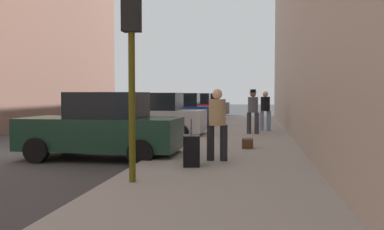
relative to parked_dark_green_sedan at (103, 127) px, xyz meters
name	(u,v)px	position (x,y,z in m)	size (l,w,h in m)	color
ground_plane	(22,154)	(-2.65, 0.54, -0.85)	(120.00, 120.00, 0.00)	#38383A
sidewalk	(229,156)	(3.35, 0.54, -0.77)	(4.00, 40.00, 0.15)	gray
parked_dark_green_sedan	(103,127)	(0.00, 0.00, 0.00)	(4.23, 2.12, 1.79)	#193828
parked_silver_sedan	(152,117)	(0.00, 5.53, 0.00)	(4.25, 2.16, 1.79)	#B7BABF
parked_blue_sedan	(178,111)	(0.00, 10.99, 0.00)	(4.25, 2.16, 1.79)	navy
parked_red_hatchback	(193,108)	(0.00, 16.44, 0.00)	(4.27, 2.19, 1.79)	#B2191E
parked_gray_coupe	(202,106)	(0.00, 21.29, 0.00)	(4.26, 2.18, 1.79)	slate
fire_hydrant	(199,125)	(1.80, 5.88, -0.35)	(0.42, 0.22, 0.70)	red
traffic_light	(132,37)	(1.85, -3.48, 1.91)	(0.32, 0.32, 3.60)	#514C0F
pedestrian_in_tan_coat	(217,121)	(3.15, -0.79, 0.26)	(0.51, 0.43, 1.71)	black
pedestrian_in_jeans	(265,109)	(4.45, 7.95, 0.26)	(0.53, 0.49, 1.71)	#728CB2
pedestrian_with_beanie	(253,109)	(3.93, 6.30, 0.29)	(0.53, 0.50, 1.78)	#333338
rolling_suitcase	(191,150)	(2.64, -1.59, -0.36)	(0.45, 0.61, 1.04)	black
duffel_bag	(248,143)	(3.82, 1.70, -0.56)	(0.32, 0.44, 0.28)	#472D19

